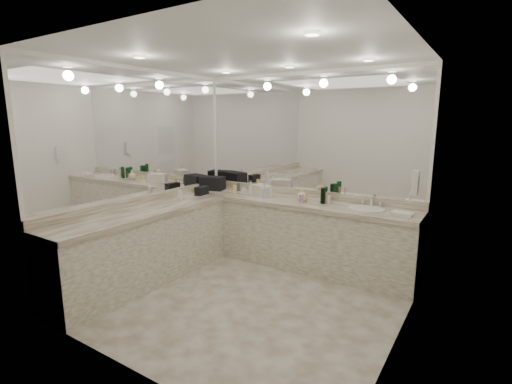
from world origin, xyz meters
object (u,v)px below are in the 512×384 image
Objects in this scene: soap_bottle_b at (264,191)px; black_toiletry_bag at (212,183)px; sink at (366,209)px; wall_phone at (415,183)px; soap_bottle_a at (251,188)px; hand_towel at (402,214)px; cream_cosmetic_case at (261,190)px; soap_bottle_c at (302,195)px.

black_toiletry_bag is at bearing 175.39° from soap_bottle_b.
soap_bottle_b is at bearing -176.13° from sink.
wall_phone is at bearing -39.57° from sink.
soap_bottle_a is (-1.66, -0.03, 0.10)m from sink.
hand_towel is 2.09m from soap_bottle_a.
cream_cosmetic_case is at bearing 177.62° from hand_towel.
soap_bottle_b is at bearing -179.89° from hand_towel.
soap_bottle_c is (0.64, -0.01, 0.01)m from cream_cosmetic_case.
sink is at bearing 0.33° from black_toiletry_bag.
soap_bottle_b is (-1.99, 0.41, -0.35)m from wall_phone.
soap_bottle_c is at bearing 161.78° from wall_phone.
soap_bottle_c is at bearing -0.29° from black_toiletry_bag.
wall_phone reaches higher than soap_bottle_c.
cream_cosmetic_case is 1.51× the size of soap_bottle_a.
soap_bottle_c is at bearing -178.55° from sink.
wall_phone reaches higher than cream_cosmetic_case.
soap_bottle_b is at bearing -14.12° from soap_bottle_a.
hand_towel is (2.81, -0.08, -0.08)m from black_toiletry_bag.
black_toiletry_bag is at bearing -156.90° from cream_cosmetic_case.
soap_bottle_b reaches higher than soap_bottle_c.
cream_cosmetic_case reaches higher than hand_towel.
soap_bottle_b is at bearing 168.46° from wall_phone.
wall_phone reaches higher than soap_bottle_a.
wall_phone is 2.06m from soap_bottle_b.
sink is at bearing 168.16° from hand_towel.
soap_bottle_c is (-1.28, 0.07, 0.07)m from hand_towel.
black_toiletry_bag is at bearing 179.71° from soap_bottle_c.
hand_towel is 1.13× the size of soap_bottle_b.
soap_bottle_a is at bearing -179.11° from sink.
wall_phone is 1.20× the size of soap_bottle_b.
black_toiletry_bag is 1.53m from soap_bottle_c.
hand_towel is at bearing 113.10° from wall_phone.
soap_bottle_c is at bearing 21.93° from cream_cosmetic_case.
sink is at bearing 23.31° from cream_cosmetic_case.
black_toiletry_bag is 1.60× the size of hand_towel.
soap_bottle_b reaches higher than hand_towel.
wall_phone is 0.62m from hand_towel.
hand_towel is 1.28m from soap_bottle_c.
hand_towel is at bearing 20.53° from cream_cosmetic_case.
cream_cosmetic_case is 0.64m from soap_bottle_c.
soap_bottle_a is (-2.09, 0.06, 0.08)m from hand_towel.
sink is 1.39m from soap_bottle_b.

